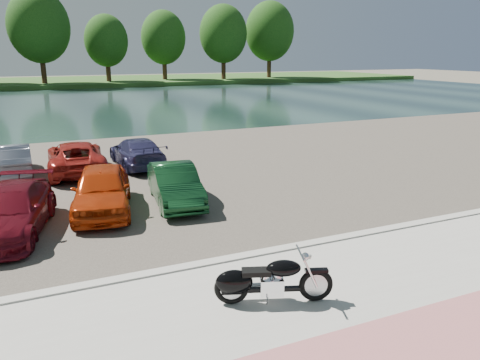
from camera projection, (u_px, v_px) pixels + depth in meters
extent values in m
plane|color=#595447|center=(319.00, 291.00, 9.81)|extent=(200.00, 200.00, 0.00)
cube|color=#A5A39C|center=(348.00, 312.00, 8.91)|extent=(60.00, 6.00, 0.10)
cube|color=#AA6062|center=(405.00, 354.00, 7.58)|extent=(60.00, 2.00, 0.01)
cube|color=#A5A39C|center=(274.00, 252.00, 11.55)|extent=(60.00, 0.30, 0.14)
cube|color=#403A33|center=(173.00, 172.00, 19.49)|extent=(60.00, 18.00, 0.04)
cube|color=#172A29|center=(89.00, 104.00, 45.05)|extent=(120.00, 40.00, 0.00)
cube|color=#2A4B1A|center=(64.00, 82.00, 73.17)|extent=(120.00, 24.00, 0.60)
cylinder|color=#3B2415|center=(43.00, 62.00, 64.62)|extent=(0.70, 0.70, 5.85)
ellipsoid|color=#12390F|center=(39.00, 26.00, 63.38)|extent=(8.19, 8.19, 9.83)
cylinder|color=#3B2415|center=(108.00, 66.00, 69.56)|extent=(0.70, 0.70, 4.50)
ellipsoid|color=#12390F|center=(106.00, 41.00, 68.60)|extent=(6.30, 6.30, 7.56)
cylinder|color=#3B2415|center=(164.00, 63.00, 74.26)|extent=(0.70, 0.70, 4.95)
ellipsoid|color=#12390F|center=(163.00, 37.00, 73.21)|extent=(6.93, 6.93, 8.32)
cylinder|color=#3B2415|center=(223.00, 62.00, 75.26)|extent=(0.70, 0.70, 5.40)
ellipsoid|color=#12390F|center=(223.00, 34.00, 74.12)|extent=(7.56, 7.56, 9.07)
cylinder|color=#3B2415|center=(269.00, 60.00, 79.96)|extent=(0.70, 0.70, 5.85)
ellipsoid|color=#12390F|center=(270.00, 31.00, 78.72)|extent=(8.19, 8.19, 9.83)
torus|color=black|center=(316.00, 285.00, 9.13)|extent=(0.68, 0.34, 0.68)
torus|color=black|center=(232.00, 288.00, 9.02)|extent=(0.68, 0.34, 0.68)
cylinder|color=#B2B2B7|center=(316.00, 285.00, 9.13)|extent=(0.45, 0.21, 0.46)
cylinder|color=#B2B2B7|center=(232.00, 288.00, 9.02)|extent=(0.45, 0.21, 0.46)
cylinder|color=silver|center=(310.00, 273.00, 8.95)|extent=(0.32, 0.16, 0.63)
cylinder|color=silver|center=(308.00, 269.00, 9.14)|extent=(0.32, 0.16, 0.63)
cylinder|color=silver|center=(300.00, 253.00, 8.93)|extent=(0.29, 0.72, 0.04)
sphere|color=silver|center=(305.00, 257.00, 8.95)|extent=(0.20, 0.20, 0.16)
sphere|color=silver|center=(309.00, 256.00, 8.96)|extent=(0.14, 0.14, 0.11)
cube|color=black|center=(316.00, 270.00, 9.05)|extent=(0.47, 0.28, 0.06)
cube|color=black|center=(274.00, 289.00, 9.09)|extent=(1.16, 0.50, 0.08)
cube|color=silver|center=(271.00, 286.00, 9.07)|extent=(0.53, 0.45, 0.34)
cylinder|color=silver|center=(277.00, 277.00, 9.02)|extent=(0.29, 0.25, 0.27)
cylinder|color=silver|center=(266.00, 277.00, 9.01)|extent=(0.29, 0.25, 0.27)
ellipsoid|color=black|center=(284.00, 268.00, 8.99)|extent=(0.76, 0.57, 0.32)
cube|color=black|center=(256.00, 272.00, 8.96)|extent=(0.61, 0.45, 0.10)
ellipsoid|color=black|center=(234.00, 282.00, 8.99)|extent=(0.80, 0.56, 0.50)
cube|color=black|center=(232.00, 286.00, 9.00)|extent=(0.44, 0.30, 0.30)
cylinder|color=silver|center=(255.00, 289.00, 9.24)|extent=(1.07, 0.46, 0.09)
cylinder|color=silver|center=(255.00, 285.00, 9.21)|extent=(1.07, 0.46, 0.09)
cylinder|color=#B2B2B7|center=(267.00, 301.00, 8.95)|extent=(0.07, 0.14, 0.22)
imported|color=#5C0D18|center=(10.00, 211.00, 12.62)|extent=(2.78, 4.76, 1.30)
imported|color=#B6340C|center=(102.00, 189.00, 14.38)|extent=(2.43, 4.42, 1.42)
imported|color=#0F381A|center=(175.00, 184.00, 15.21)|extent=(1.75, 3.97, 1.27)
imported|color=slate|center=(13.00, 160.00, 18.61)|extent=(1.45, 3.92, 1.28)
imported|color=maroon|center=(76.00, 157.00, 19.08)|extent=(2.37, 4.76, 1.30)
imported|color=#29284E|center=(137.00, 152.00, 20.17)|extent=(1.90, 4.33, 1.24)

